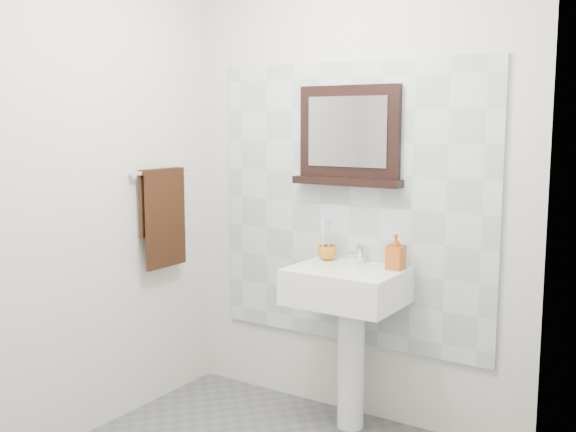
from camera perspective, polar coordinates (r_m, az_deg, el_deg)
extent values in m
cube|color=silver|center=(3.60, 5.39, 2.55)|extent=(2.00, 0.01, 2.50)
cube|color=silver|center=(3.39, -18.97, 1.81)|extent=(0.01, 2.20, 2.50)
cube|color=silver|center=(2.20, 15.21, -1.15)|extent=(0.01, 2.20, 2.50)
cube|color=#B2BBC0|center=(3.60, 5.28, 0.94)|extent=(1.60, 0.02, 1.50)
cylinder|color=white|center=(3.60, 5.35, -12.37)|extent=(0.14, 0.14, 0.68)
cube|color=white|center=(3.42, 4.97, -5.90)|extent=(0.55, 0.44, 0.18)
cylinder|color=silver|center=(3.38, 4.83, -4.74)|extent=(0.32, 0.32, 0.02)
cylinder|color=#4C4C4F|center=(3.38, 4.83, -4.56)|extent=(0.04, 0.04, 0.00)
cylinder|color=silver|center=(3.52, 6.15, -3.27)|extent=(0.04, 0.04, 0.09)
cylinder|color=silver|center=(3.48, 5.82, -3.07)|extent=(0.02, 0.10, 0.02)
cube|color=silver|center=(3.52, 6.27, -2.43)|extent=(0.02, 0.07, 0.01)
imported|color=#C07616|center=(3.58, 3.31, -3.13)|extent=(0.12, 0.12, 0.08)
cylinder|color=white|center=(3.57, 2.99, -2.08)|extent=(0.01, 0.01, 0.19)
cube|color=white|center=(3.56, 3.00, -0.45)|extent=(0.01, 0.01, 0.03)
cylinder|color=#5AA4CE|center=(3.56, 3.48, -2.13)|extent=(0.01, 0.01, 0.19)
cube|color=#5AA4CE|center=(3.54, 3.49, -0.49)|extent=(0.01, 0.01, 0.03)
cylinder|color=white|center=(3.59, 3.46, -2.04)|extent=(0.01, 0.01, 0.19)
cube|color=white|center=(3.57, 3.48, -0.41)|extent=(0.01, 0.01, 0.03)
imported|color=#AD3114|center=(3.38, 9.12, -3.00)|extent=(0.08, 0.08, 0.18)
cube|color=black|center=(3.55, 5.25, 7.13)|extent=(0.57, 0.06, 0.48)
cube|color=#99999E|center=(3.52, 4.99, 7.12)|extent=(0.46, 0.01, 0.36)
cube|color=black|center=(3.54, 5.00, 2.93)|extent=(0.61, 0.11, 0.04)
cylinder|color=silver|center=(3.78, -10.64, 3.67)|extent=(0.03, 0.40, 0.03)
cylinder|color=silver|center=(3.67, -13.03, 3.47)|extent=(0.05, 0.02, 0.02)
cylinder|color=silver|center=(3.94, -9.05, 3.88)|extent=(0.05, 0.02, 0.02)
cube|color=black|center=(3.80, -10.32, -0.41)|extent=(0.02, 0.30, 0.52)
cube|color=black|center=(3.81, -10.79, 0.98)|extent=(0.02, 0.30, 0.34)
cube|color=black|center=(3.78, -10.65, 3.74)|extent=(0.06, 0.30, 0.03)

